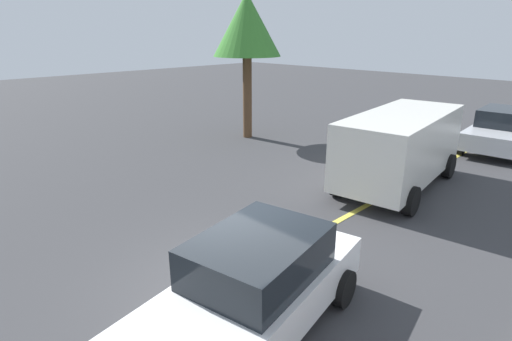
{
  "coord_description": "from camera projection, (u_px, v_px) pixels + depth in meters",
  "views": [
    {
      "loc": [
        -4.12,
        -4.95,
        4.4
      ],
      "look_at": [
        1.68,
        0.88,
        1.57
      ],
      "focal_mm": 28.5,
      "sensor_mm": 36.0,
      "label": 1
    }
  ],
  "objects": [
    {
      "name": "car_white_near_curb",
      "position": [
        252.0,
        288.0,
        6.01
      ],
      "size": [
        4.59,
        2.57,
        1.59
      ],
      "color": "white",
      "rests_on": "ground_plane"
    },
    {
      "name": "lane_marking_centre",
      "position": [
        322.0,
        229.0,
        9.5
      ],
      "size": [
        28.0,
        0.16,
        0.01
      ],
      "primitive_type": "cube",
      "color": "#E0D14C"
    },
    {
      "name": "ground_plane",
      "position": [
        225.0,
        283.0,
        7.5
      ],
      "size": [
        80.0,
        80.0,
        0.0
      ],
      "primitive_type": "plane",
      "color": "#38383A"
    },
    {
      "name": "tree_left_verge",
      "position": [
        247.0,
        26.0,
        16.37
      ],
      "size": [
        2.78,
        2.78,
        5.89
      ],
      "color": "#513823",
      "rests_on": "ground_plane"
    },
    {
      "name": "white_van",
      "position": [
        400.0,
        145.0,
        11.75
      ],
      "size": [
        5.4,
        2.75,
        2.2
      ],
      "color": "silver",
      "rests_on": "ground_plane"
    },
    {
      "name": "car_silver_crossing",
      "position": [
        502.0,
        130.0,
        15.62
      ],
      "size": [
        4.68,
        2.36,
        1.59
      ],
      "color": "#B7BABF",
      "rests_on": "ground_plane"
    }
  ]
}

